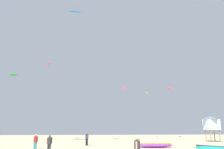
{
  "coord_description": "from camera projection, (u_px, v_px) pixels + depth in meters",
  "views": [
    {
      "loc": [
        -2.22,
        -10.01,
        2.35
      ],
      "look_at": [
        0.0,
        15.41,
        8.48
      ],
      "focal_mm": 35.15,
      "sensor_mm": 36.0,
      "label": 1
    }
  ],
  "objects": [
    {
      "name": "person_foreground",
      "position": [
        137.0,
        148.0,
        14.33
      ],
      "size": [
        0.39,
        0.54,
        1.72
      ],
      "rotation": [
        0.0,
        0.0,
        5.91
      ],
      "color": "silver",
      "rests_on": "ground"
    },
    {
      "name": "person_midground",
      "position": [
        36.0,
        140.0,
        23.88
      ],
      "size": [
        0.49,
        0.36,
        1.59
      ],
      "rotation": [
        0.0,
        0.0,
        5.12
      ],
      "color": "teal",
      "rests_on": "ground"
    },
    {
      "name": "person_left",
      "position": [
        49.0,
        142.0,
        20.97
      ],
      "size": [
        0.48,
        0.37,
        1.62
      ],
      "rotation": [
        0.0,
        0.0,
        5.23
      ],
      "color": "black",
      "rests_on": "ground"
    },
    {
      "name": "person_right",
      "position": [
        87.0,
        138.0,
        28.91
      ],
      "size": [
        0.46,
        0.38,
        1.67
      ],
      "rotation": [
        0.0,
        0.0,
        0.91
      ],
      "color": "black",
      "rests_on": "ground"
    },
    {
      "name": "kite_grounded_near",
      "position": [
        154.0,
        145.0,
        25.68
      ],
      "size": [
        4.34,
        1.66,
        0.54
      ],
      "color": "purple",
      "rests_on": "ground"
    },
    {
      "name": "kite_grounded_mid",
      "position": [
        216.0,
        149.0,
        21.56
      ],
      "size": [
        3.5,
        4.47,
        0.53
      ],
      "color": "#19B29E",
      "rests_on": "ground"
    },
    {
      "name": "lifeguard_tower",
      "position": [
        211.0,
        123.0,
        36.26
      ],
      "size": [
        2.3,
        2.3,
        4.15
      ],
      "color": "#8C704C",
      "rests_on": "ground"
    },
    {
      "name": "kite_aloft_0",
      "position": [
        75.0,
        12.0,
        44.35
      ],
      "size": [
        2.61,
        1.03,
        0.46
      ],
      "color": "blue"
    },
    {
      "name": "kite_aloft_1",
      "position": [
        170.0,
        88.0,
        50.64
      ],
      "size": [
        1.91,
        3.39,
        0.41
      ],
      "color": "#E5598C"
    },
    {
      "name": "kite_aloft_3",
      "position": [
        48.0,
        64.0,
        42.37
      ],
      "size": [
        1.67,
        3.06,
        0.73
      ],
      "color": "#E5598C"
    },
    {
      "name": "kite_aloft_4",
      "position": [
        13.0,
        75.0,
        50.81
      ],
      "size": [
        2.15,
        1.42,
        0.53
      ],
      "color": "green"
    },
    {
      "name": "kite_aloft_6",
      "position": [
        124.0,
        88.0,
        39.58
      ],
      "size": [
        1.08,
        2.95,
        0.59
      ],
      "color": "#E5598C"
    },
    {
      "name": "kite_aloft_9",
      "position": [
        146.0,
        93.0,
        51.47
      ],
      "size": [
        1.38,
        2.07,
        0.39
      ],
      "color": "yellow"
    }
  ]
}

